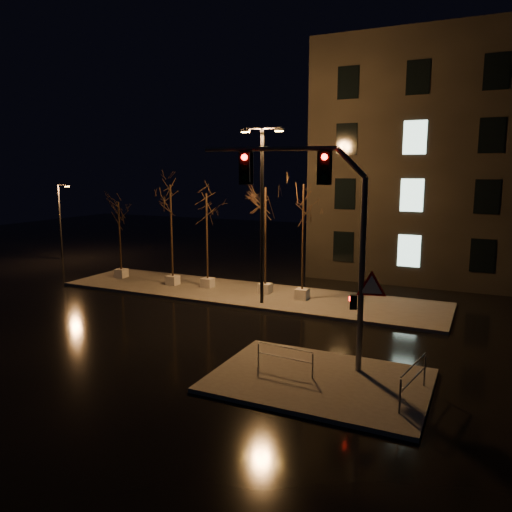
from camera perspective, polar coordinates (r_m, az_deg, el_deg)
The scene contains 13 objects.
ground at distance 23.19m, azimuth -8.03°, elevation -7.72°, with size 90.00×90.00×0.00m, color black.
median at distance 28.18m, azimuth -1.33°, elevation -4.33°, with size 22.00×5.00×0.15m, color #47443F.
sidewalk_corner at distance 17.10m, azimuth 7.22°, elevation -13.92°, with size 7.00×5.00×0.15m, color #47443F.
tree_0 at distance 32.64m, azimuth -15.39°, elevation 4.12°, with size 1.80×1.80×4.97m.
tree_1 at distance 29.76m, azimuth -9.72°, elevation 5.50°, with size 1.80×1.80×6.12m.
tree_2 at distance 28.83m, azimuth -5.68°, elevation 4.73°, with size 1.80×1.80×5.64m.
tree_3 at distance 27.26m, azimuth 1.08°, elevation 5.12°, with size 1.80×1.80×6.04m.
tree_4 at distance 26.10m, azimuth 5.45°, elevation 5.23°, with size 1.80×1.80×6.25m.
traffic_signal_mast at distance 16.68m, azimuth 7.97°, elevation 3.42°, with size 6.00×1.69×7.55m.
streetlight_main at distance 25.17m, azimuth 0.69°, elevation 5.96°, with size 2.22×0.43×8.86m.
streetlight_far at distance 42.04m, azimuth -21.42°, elevation 4.04°, with size 1.16×0.26×5.89m.
guard_rail_a at distance 17.23m, azimuth 3.30°, elevation -11.29°, with size 2.09×0.22×0.91m.
guard_rail_b at distance 16.01m, azimuth 17.54°, elevation -12.97°, with size 0.46×2.29×1.10m.
Camera 1 is at (12.23, -18.45, 6.91)m, focal length 35.00 mm.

